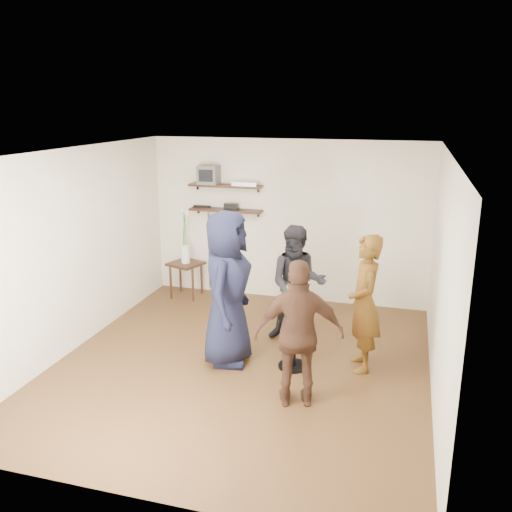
{
  "coord_description": "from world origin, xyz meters",
  "views": [
    {
      "loc": [
        1.84,
        -5.83,
        3.13
      ],
      "look_at": [
        0.07,
        0.4,
        1.3
      ],
      "focal_mm": 38.0,
      "sensor_mm": 36.0,
      "label": 1
    }
  ],
  "objects_px": {
    "side_table": "(186,268)",
    "drinks_table": "(294,324)",
    "radio": "(231,206)",
    "person_dark": "(297,284)",
    "person_plaid": "(364,303)",
    "crt_monitor": "(209,175)",
    "dvd_deck": "(246,184)",
    "person_brown": "(299,334)",
    "person_navy": "(227,288)"
  },
  "relations": [
    {
      "from": "person_dark",
      "to": "person_navy",
      "type": "height_order",
      "value": "person_navy"
    },
    {
      "from": "radio",
      "to": "person_plaid",
      "type": "xyz_separation_m",
      "value": [
        2.34,
        -2.06,
        -0.68
      ]
    },
    {
      "from": "crt_monitor",
      "to": "dvd_deck",
      "type": "bearing_deg",
      "value": 0.0
    },
    {
      "from": "radio",
      "to": "person_navy",
      "type": "relative_size",
      "value": 0.11
    },
    {
      "from": "radio",
      "to": "drinks_table",
      "type": "distance_m",
      "value": 2.9
    },
    {
      "from": "radio",
      "to": "person_dark",
      "type": "bearing_deg",
      "value": -45.83
    },
    {
      "from": "person_plaid",
      "to": "dvd_deck",
      "type": "bearing_deg",
      "value": -149.41
    },
    {
      "from": "crt_monitor",
      "to": "drinks_table",
      "type": "bearing_deg",
      "value": -49.94
    },
    {
      "from": "person_dark",
      "to": "person_brown",
      "type": "xyz_separation_m",
      "value": [
        0.35,
        -1.62,
        0.01
      ]
    },
    {
      "from": "side_table",
      "to": "person_navy",
      "type": "distance_m",
      "value": 2.55
    },
    {
      "from": "dvd_deck",
      "to": "person_brown",
      "type": "height_order",
      "value": "dvd_deck"
    },
    {
      "from": "crt_monitor",
      "to": "person_dark",
      "type": "height_order",
      "value": "crt_monitor"
    },
    {
      "from": "side_table",
      "to": "drinks_table",
      "type": "height_order",
      "value": "drinks_table"
    },
    {
      "from": "crt_monitor",
      "to": "dvd_deck",
      "type": "height_order",
      "value": "crt_monitor"
    },
    {
      "from": "side_table",
      "to": "person_navy",
      "type": "relative_size",
      "value": 0.32
    },
    {
      "from": "drinks_table",
      "to": "person_plaid",
      "type": "height_order",
      "value": "person_plaid"
    },
    {
      "from": "side_table",
      "to": "crt_monitor",
      "type": "bearing_deg",
      "value": 37.34
    },
    {
      "from": "person_navy",
      "to": "side_table",
      "type": "bearing_deg",
      "value": 31.1
    },
    {
      "from": "person_plaid",
      "to": "person_brown",
      "type": "distance_m",
      "value": 1.17
    },
    {
      "from": "side_table",
      "to": "person_plaid",
      "type": "bearing_deg",
      "value": -30.37
    },
    {
      "from": "person_plaid",
      "to": "drinks_table",
      "type": "bearing_deg",
      "value": -90.0
    },
    {
      "from": "radio",
      "to": "person_dark",
      "type": "xyz_separation_m",
      "value": [
        1.41,
        -1.45,
        -0.72
      ]
    },
    {
      "from": "dvd_deck",
      "to": "person_brown",
      "type": "distance_m",
      "value": 3.59
    },
    {
      "from": "drinks_table",
      "to": "person_plaid",
      "type": "relative_size",
      "value": 0.53
    },
    {
      "from": "dvd_deck",
      "to": "person_plaid",
      "type": "xyz_separation_m",
      "value": [
        2.09,
        -2.06,
        -1.06
      ]
    },
    {
      "from": "dvd_deck",
      "to": "radio",
      "type": "xyz_separation_m",
      "value": [
        -0.25,
        0.0,
        -0.38
      ]
    },
    {
      "from": "person_brown",
      "to": "radio",
      "type": "bearing_deg",
      "value": -75.55
    },
    {
      "from": "crt_monitor",
      "to": "dvd_deck",
      "type": "relative_size",
      "value": 0.8
    },
    {
      "from": "person_plaid",
      "to": "person_brown",
      "type": "xyz_separation_m",
      "value": [
        -0.58,
        -1.01,
        -0.03
      ]
    },
    {
      "from": "crt_monitor",
      "to": "person_brown",
      "type": "distance_m",
      "value": 3.92
    },
    {
      "from": "person_dark",
      "to": "radio",
      "type": "bearing_deg",
      "value": 124.99
    },
    {
      "from": "person_brown",
      "to": "drinks_table",
      "type": "bearing_deg",
      "value": -90.0
    },
    {
      "from": "side_table",
      "to": "drinks_table",
      "type": "distance_m",
      "value": 3.02
    },
    {
      "from": "person_navy",
      "to": "person_brown",
      "type": "height_order",
      "value": "person_navy"
    },
    {
      "from": "crt_monitor",
      "to": "person_dark",
      "type": "bearing_deg",
      "value": -39.25
    },
    {
      "from": "dvd_deck",
      "to": "side_table",
      "type": "distance_m",
      "value": 1.73
    },
    {
      "from": "crt_monitor",
      "to": "person_plaid",
      "type": "relative_size",
      "value": 0.19
    },
    {
      "from": "crt_monitor",
      "to": "radio",
      "type": "xyz_separation_m",
      "value": [
        0.37,
        0.0,
        -0.5
      ]
    },
    {
      "from": "crt_monitor",
      "to": "person_navy",
      "type": "bearing_deg",
      "value": -65.04
    },
    {
      "from": "crt_monitor",
      "to": "dvd_deck",
      "type": "xyz_separation_m",
      "value": [
        0.62,
        0.0,
        -0.12
      ]
    },
    {
      "from": "crt_monitor",
      "to": "side_table",
      "type": "xyz_separation_m",
      "value": [
        -0.35,
        -0.26,
        -1.53
      ]
    },
    {
      "from": "side_table",
      "to": "person_dark",
      "type": "relative_size",
      "value": 0.39
    },
    {
      "from": "person_navy",
      "to": "person_brown",
      "type": "distance_m",
      "value": 1.3
    },
    {
      "from": "person_dark",
      "to": "side_table",
      "type": "bearing_deg",
      "value": 141.63
    },
    {
      "from": "dvd_deck",
      "to": "drinks_table",
      "type": "bearing_deg",
      "value": -60.38
    },
    {
      "from": "dvd_deck",
      "to": "person_navy",
      "type": "height_order",
      "value": "dvd_deck"
    },
    {
      "from": "person_dark",
      "to": "person_brown",
      "type": "relative_size",
      "value": 0.99
    },
    {
      "from": "drinks_table",
      "to": "person_dark",
      "type": "relative_size",
      "value": 0.55
    },
    {
      "from": "side_table",
      "to": "dvd_deck",
      "type": "bearing_deg",
      "value": 15.36
    },
    {
      "from": "crt_monitor",
      "to": "side_table",
      "type": "bearing_deg",
      "value": -142.66
    }
  ]
}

